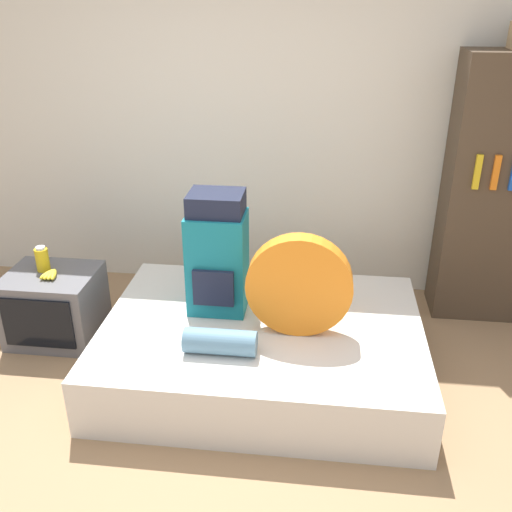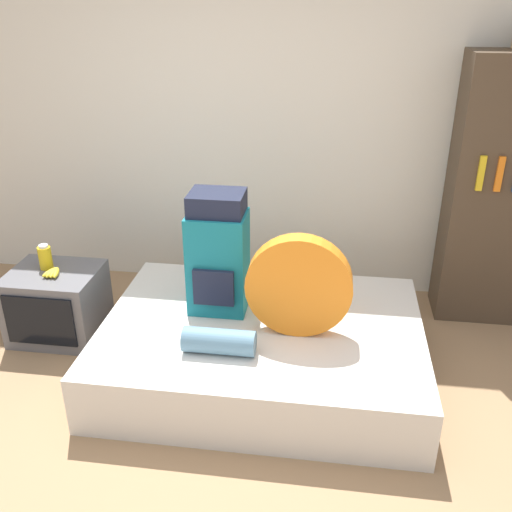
# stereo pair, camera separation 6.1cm
# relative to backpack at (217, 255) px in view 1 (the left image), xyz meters

# --- Properties ---
(ground_plane) EXTENTS (16.00, 16.00, 0.00)m
(ground_plane) POSITION_rel_backpack_xyz_m (0.07, -1.00, -0.74)
(ground_plane) COLOR #997551
(wall_back) EXTENTS (8.00, 0.05, 2.60)m
(wall_back) POSITION_rel_backpack_xyz_m (0.07, 1.10, 0.56)
(wall_back) COLOR silver
(wall_back) RESTS_ON ground_plane
(bed) EXTENTS (1.94, 1.42, 0.37)m
(bed) POSITION_rel_backpack_xyz_m (0.30, -0.15, -0.56)
(bed) COLOR silver
(bed) RESTS_ON ground_plane
(backpack) EXTENTS (0.35, 0.32, 0.77)m
(backpack) POSITION_rel_backpack_xyz_m (0.00, 0.00, 0.00)
(backpack) COLOR #14707F
(backpack) RESTS_ON bed
(tent_bag) EXTENTS (0.62, 0.12, 0.62)m
(tent_bag) POSITION_rel_backpack_xyz_m (0.52, -0.22, -0.06)
(tent_bag) COLOR orange
(tent_bag) RESTS_ON bed
(sleeping_roll) EXTENTS (0.41, 0.14, 0.14)m
(sleeping_roll) POSITION_rel_backpack_xyz_m (0.10, -0.49, -0.30)
(sleeping_roll) COLOR #5B849E
(sleeping_roll) RESTS_ON bed
(television) EXTENTS (0.59, 0.51, 0.49)m
(television) POSITION_rel_backpack_xyz_m (-1.16, 0.09, -0.49)
(television) COLOR #5B5B60
(television) RESTS_ON ground_plane
(canister) EXTENTS (0.09, 0.09, 0.17)m
(canister) POSITION_rel_backpack_xyz_m (-1.23, 0.14, -0.17)
(canister) COLOR gold
(canister) RESTS_ON television
(banana_bunch) EXTENTS (0.12, 0.15, 0.04)m
(banana_bunch) POSITION_rel_backpack_xyz_m (-1.14, 0.05, -0.23)
(banana_bunch) COLOR yellow
(banana_bunch) RESTS_ON television
(bookshelf) EXTENTS (0.87, 0.39, 1.87)m
(bookshelf) POSITION_rel_backpack_xyz_m (1.91, 0.83, 0.20)
(bookshelf) COLOR #473828
(bookshelf) RESTS_ON ground_plane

